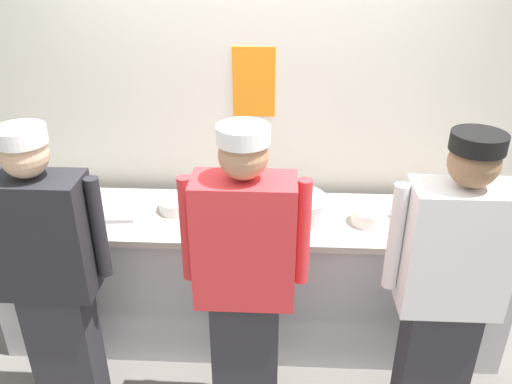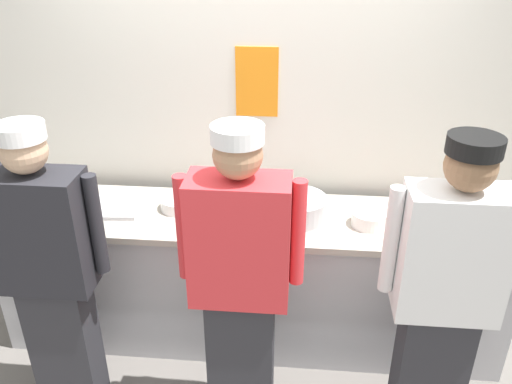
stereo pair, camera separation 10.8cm
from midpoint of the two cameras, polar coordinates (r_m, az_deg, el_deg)
ground_plane at (r=3.42m, az=-0.14°, el=-18.85°), size 9.00×9.00×0.00m
wall_back at (r=3.31m, az=1.13°, el=10.08°), size 4.90×0.11×2.97m
prep_counter at (r=3.37m, az=0.40°, el=-9.27°), size 3.12×0.64×0.91m
chef_near_left at (r=2.87m, az=-20.57°, el=-7.84°), size 0.61×0.24×1.67m
chef_center at (r=2.58m, az=-0.54°, el=-9.54°), size 0.62×0.24×1.71m
chef_far_right at (r=2.68m, az=20.96°, el=-10.31°), size 0.61×0.24×1.70m
plate_stack_front at (r=3.09m, az=13.21°, el=-2.86°), size 0.20×0.20×0.08m
plate_stack_rear at (r=3.21m, az=-7.36°, el=-1.22°), size 0.23×0.23×0.07m
mixing_bowl_steel at (r=3.09m, az=5.54°, el=-1.70°), size 0.35×0.35×0.13m
sheet_tray at (r=3.31m, az=-15.69°, el=-1.60°), size 0.50×0.33×0.02m
squeeze_bottle_primary at (r=3.16m, az=17.02°, el=-1.46°), size 0.05×0.05×0.21m
ramekin_green_sauce at (r=3.53m, az=-21.28°, el=-0.40°), size 0.09×0.09×0.05m
ramekin_red_sauce at (r=3.23m, az=-0.87°, el=-0.96°), size 0.09×0.09×0.05m
ramekin_orange_sauce at (r=3.12m, az=-2.29°, el=-2.03°), size 0.10×0.10×0.05m
deli_cup at (r=3.03m, az=18.02°, el=-3.92°), size 0.09×0.09×0.10m
chefs_knife at (r=3.37m, az=22.33°, el=-2.32°), size 0.27×0.03×0.02m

